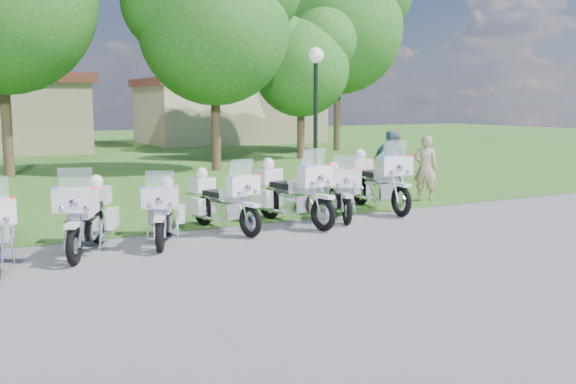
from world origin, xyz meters
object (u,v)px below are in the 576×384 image
motorcycle_6 (339,190)px  lamp_post (316,85)px  motorcycle_5 (290,192)px  bystander_b (393,160)px  motorcycle_4 (222,200)px  bystander_a (425,168)px  motorcycle_7 (377,180)px  motorcycle_3 (164,211)px  bystander_c (390,161)px  motorcycle_2 (88,215)px

motorcycle_6 → lamp_post: lamp_post is taller
motorcycle_5 → bystander_b: bystander_b is taller
motorcycle_4 → bystander_b: size_ratio=1.27×
motorcycle_4 → motorcycle_5: 1.61m
bystander_a → bystander_b: bearing=-61.8°
motorcycle_7 → bystander_a: 2.07m
motorcycle_4 → motorcycle_6: size_ratio=1.06×
motorcycle_3 → motorcycle_7: size_ratio=0.77×
bystander_a → bystander_c: (0.47, 2.19, 0.01)m
motorcycle_5 → bystander_c: bearing=-158.7°
bystander_b → motorcycle_3: bearing=9.4°
motorcycle_3 → motorcycle_7: motorcycle_7 is taller
motorcycle_2 → motorcycle_6: (5.79, 0.81, -0.04)m
bystander_a → motorcycle_5: bearing=58.7°
motorcycle_3 → motorcycle_6: (4.35, 0.66, 0.02)m
bystander_b → bystander_a: bearing=57.2°
lamp_post → motorcycle_7: bearing=-86.6°
motorcycle_3 → lamp_post: bearing=-122.8°
bystander_b → motorcycle_4: bearing=10.3°
lamp_post → bystander_c: size_ratio=2.32×
motorcycle_4 → motorcycle_3: bearing=7.2°
bystander_c → bystander_a: bearing=103.4°
bystander_a → motorcycle_7: bearing=59.9°
motorcycle_2 → motorcycle_3: size_ratio=1.09×
motorcycle_2 → lamp_post: lamp_post is taller
bystander_c → motorcycle_7: bearing=73.5°
motorcycle_3 → motorcycle_4: 1.49m
bystander_a → bystander_c: bearing=-57.5°
motorcycle_7 → bystander_b: size_ratio=1.49×
motorcycle_5 → bystander_b: 6.51m
motorcycle_6 → bystander_a: size_ratio=1.21×
motorcycle_5 → bystander_a: bearing=-177.5°
motorcycle_7 → lamp_post: 3.62m
motorcycle_4 → bystander_c: 7.62m
motorcycle_5 → lamp_post: 4.89m
motorcycle_3 → lamp_post: (5.60, 3.86, 2.53)m
motorcycle_3 → motorcycle_5: bearing=-147.8°
motorcycle_4 → motorcycle_6: 2.96m
motorcycle_7 → lamp_post: (-0.16, 2.71, 2.39)m
motorcycle_5 → bystander_c: bystander_c is taller
motorcycle_4 → bystander_a: size_ratio=1.27×
motorcycle_4 → bystander_b: 7.90m
motorcycle_2 → motorcycle_5: size_ratio=0.88×
motorcycle_7 → motorcycle_2: bearing=14.6°
motorcycle_3 → motorcycle_6: bearing=-148.7°
motorcycle_4 → motorcycle_5: bearing=165.6°
motorcycle_2 → lamp_post: 8.47m
motorcycle_2 → motorcycle_7: motorcycle_7 is taller
motorcycle_6 → motorcycle_2: bearing=29.1°
lamp_post → motorcycle_5: bearing=-127.8°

